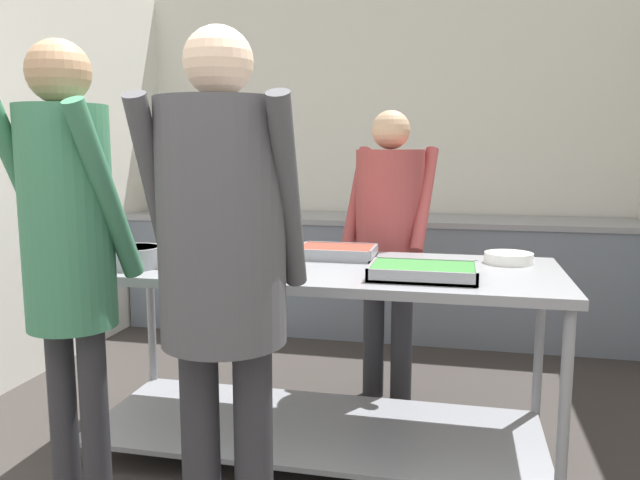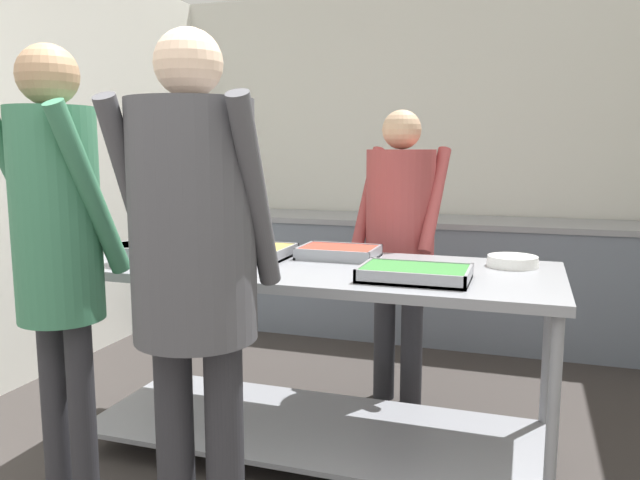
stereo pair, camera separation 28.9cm
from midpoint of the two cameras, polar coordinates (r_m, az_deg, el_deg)
wall_rear at (r=5.10m, az=9.80°, el=7.21°), size 3.98×0.06×2.65m
wall_left at (r=4.09m, az=-23.58°, el=6.38°), size 0.06×4.11×2.65m
back_counter at (r=4.83m, az=8.90°, el=-3.24°), size 3.82×0.65×0.90m
serving_counter at (r=2.88m, az=2.26°, el=-8.03°), size 2.15×0.87×0.90m
sauce_pan at (r=2.91m, az=-13.68°, el=-1.19°), size 0.39×0.25×0.09m
serving_tray_vegetables at (r=3.00m, az=-3.68°, el=-1.14°), size 0.38×0.34×0.05m
serving_tray_roast at (r=3.00m, az=4.49°, el=-1.17°), size 0.37×0.27×0.05m
serving_tray_greens at (r=2.54m, az=11.91°, el=-3.07°), size 0.43×0.29×0.05m
plate_stack at (r=2.94m, az=19.92°, el=-1.86°), size 0.23×0.23×0.05m
guest_serving_left at (r=2.32m, az=-19.66°, el=0.44°), size 0.42×0.37×1.77m
guest_serving_right at (r=1.97m, az=-7.37°, el=-1.13°), size 0.51×0.39×1.78m
cook_behind_counter at (r=3.44m, az=9.72°, el=1.19°), size 0.53×0.41×1.62m
water_bottle at (r=5.32m, az=-10.02°, el=4.13°), size 0.08×0.08×0.29m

